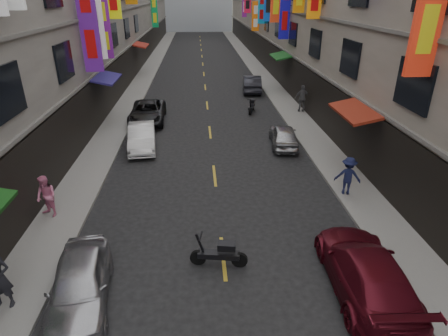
{
  "coord_description": "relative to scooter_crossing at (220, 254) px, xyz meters",
  "views": [
    {
      "loc": [
        -0.65,
        2.33,
        7.78
      ],
      "look_at": [
        -0.07,
        10.58,
        3.88
      ],
      "focal_mm": 30.0,
      "sensor_mm": 36.0,
      "label": 1
    }
  ],
  "objects": [
    {
      "name": "car_right_mid",
      "position": [
        4.13,
        9.84,
        0.16
      ],
      "size": [
        1.77,
        3.66,
        1.2
      ],
      "primitive_type": "imported",
      "rotation": [
        0.0,
        0.0,
        3.04
      ],
      "color": "#A2A3A7",
      "rests_on": "ground"
    },
    {
      "name": "car_right_far",
      "position": [
        4.1,
        22.47,
        0.25
      ],
      "size": [
        1.86,
        4.33,
        1.39
      ],
      "primitive_type": "imported",
      "rotation": [
        0.0,
        0.0,
        3.05
      ],
      "color": "#26262E",
      "rests_on": "ground"
    },
    {
      "name": "lane_markings",
      "position": [
        0.13,
        27.35,
        -0.44
      ],
      "size": [
        0.12,
        80.2,
        0.01
      ],
      "color": "gold",
      "rests_on": "ground"
    },
    {
      "name": "pedestrian_rnear",
      "position": [
        5.53,
        4.06,
        0.49
      ],
      "size": [
        1.17,
        0.85,
        1.63
      ],
      "primitive_type": "imported",
      "rotation": [
        0.0,
        0.0,
        2.81
      ],
      "color": "#15183A",
      "rests_on": "sidewalk_right"
    },
    {
      "name": "scooter_crossing",
      "position": [
        0.0,
        0.0,
        0.0
      ],
      "size": [
        1.8,
        0.59,
        1.14
      ],
      "rotation": [
        0.0,
        0.0,
        1.41
      ],
      "color": "black",
      "rests_on": "ground"
    },
    {
      "name": "street_awnings",
      "position": [
        -1.13,
        14.35,
        2.56
      ],
      "size": [
        13.99,
        35.2,
        0.41
      ],
      "color": "#144712",
      "rests_on": "ground"
    },
    {
      "name": "pedestrian_rfar",
      "position": [
        6.73,
        15.89,
        0.62
      ],
      "size": [
        1.15,
        0.72,
        1.89
      ],
      "primitive_type": "imported",
      "rotation": [
        0.0,
        0.0,
        3.06
      ],
      "color": "#58585B",
      "rests_on": "sidewalk_right"
    },
    {
      "name": "scooter_far_right",
      "position": [
        3.26,
        16.38,
        0.0
      ],
      "size": [
        0.75,
        1.75,
        1.14
      ],
      "rotation": [
        0.0,
        0.0,
        2.84
      ],
      "color": "black",
      "rests_on": "ground"
    },
    {
      "name": "car_left_far",
      "position": [
        -3.87,
        14.66,
        0.22
      ],
      "size": [
        2.26,
        4.78,
        1.32
      ],
      "primitive_type": "imported",
      "rotation": [
        0.0,
        0.0,
        0.02
      ],
      "color": "black",
      "rests_on": "ground"
    },
    {
      "name": "pedestrian_lfar",
      "position": [
        -6.23,
        3.15,
        0.49
      ],
      "size": [
        0.96,
        0.89,
        1.63
      ],
      "primitive_type": "imported",
      "rotation": [
        0.0,
        0.0,
        -0.57
      ],
      "color": "pink",
      "rests_on": "sidewalk_left"
    },
    {
      "name": "sidewalk_left",
      "position": [
        -5.87,
        30.35,
        -0.38
      ],
      "size": [
        2.0,
        90.0,
        0.12
      ],
      "primitive_type": "cube",
      "color": "slate",
      "rests_on": "ground"
    },
    {
      "name": "car_left_near",
      "position": [
        -3.87,
        -1.29,
        0.21
      ],
      "size": [
        2.05,
        3.99,
        1.3
      ],
      "primitive_type": "imported",
      "rotation": [
        0.0,
        0.0,
        0.14
      ],
      "color": "#B6B5BA",
      "rests_on": "ground"
    },
    {
      "name": "car_right_near",
      "position": [
        4.03,
        -1.38,
        0.25
      ],
      "size": [
        2.15,
        4.85,
        1.38
      ],
      "primitive_type": "imported",
      "rotation": [
        0.0,
        0.0,
        3.1
      ],
      "color": "#5B0F1C",
      "rests_on": "ground"
    },
    {
      "name": "sidewalk_right",
      "position": [
        6.13,
        30.35,
        -0.38
      ],
      "size": [
        2.0,
        90.0,
        0.12
      ],
      "primitive_type": "cube",
      "color": "slate",
      "rests_on": "ground"
    },
    {
      "name": "car_left_mid",
      "position": [
        -3.64,
        10.04,
        0.21
      ],
      "size": [
        1.8,
        4.08,
        1.3
      ],
      "primitive_type": "imported",
      "rotation": [
        0.0,
        0.0,
        0.11
      ],
      "color": "silver",
      "rests_on": "ground"
    }
  ]
}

